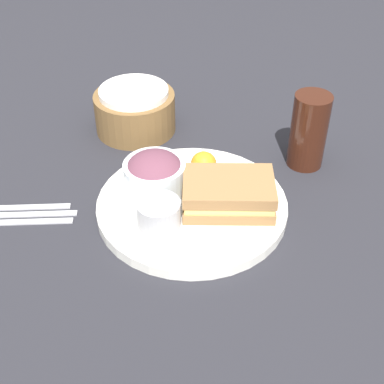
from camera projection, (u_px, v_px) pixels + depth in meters
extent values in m
plane|color=#232328|center=(192.00, 210.00, 0.87)|extent=(4.00, 4.00, 0.00)
cylinder|color=white|center=(192.00, 206.00, 0.87)|extent=(0.31, 0.31, 0.02)
cube|color=olive|center=(228.00, 201.00, 0.85)|extent=(0.16, 0.12, 0.02)
cube|color=#E5C666|center=(228.00, 194.00, 0.84)|extent=(0.15, 0.12, 0.01)
cube|color=olive|center=(229.00, 186.00, 0.83)|extent=(0.16, 0.12, 0.02)
cylinder|color=white|center=(155.00, 177.00, 0.87)|extent=(0.10, 0.10, 0.05)
ellipsoid|color=brown|center=(154.00, 170.00, 0.86)|extent=(0.09, 0.09, 0.06)
cylinder|color=#99999E|center=(159.00, 213.00, 0.81)|extent=(0.07, 0.07, 0.04)
sphere|color=orange|center=(204.00, 164.00, 0.90)|extent=(0.04, 0.04, 0.04)
cylinder|color=#38190F|center=(309.00, 131.00, 0.93)|extent=(0.06, 0.06, 0.14)
cylinder|color=brown|center=(135.00, 112.00, 1.04)|extent=(0.16, 0.16, 0.08)
cylinder|color=white|center=(134.00, 92.00, 1.02)|extent=(0.13, 0.13, 0.01)
cube|color=#B2B2B7|center=(17.00, 222.00, 0.85)|extent=(0.18, 0.04, 0.01)
cube|color=#B2B2B7|center=(20.00, 214.00, 0.86)|extent=(0.18, 0.04, 0.01)
cube|color=#B2B2B7|center=(22.00, 207.00, 0.88)|extent=(0.16, 0.03, 0.01)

